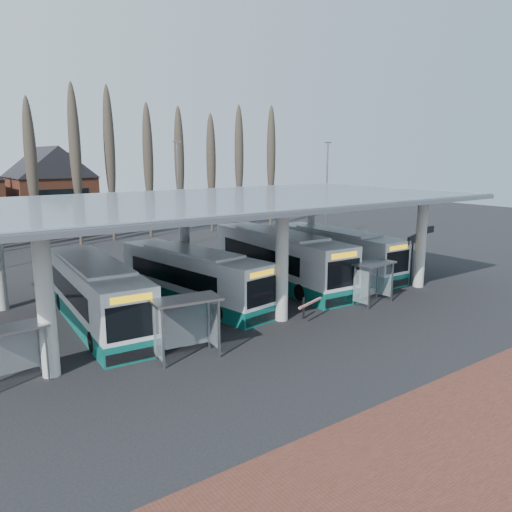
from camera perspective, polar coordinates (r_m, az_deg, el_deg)
ground at (r=25.71m, az=6.43°, el=-8.69°), size 140.00×140.00×0.00m
station_canopy at (r=30.68m, az=-3.46°, el=5.55°), size 32.00×16.00×6.34m
poplar_row at (r=53.34m, az=-18.36°, el=10.81°), size 45.10×1.10×14.50m
lamp_post_b at (r=49.27m, az=-8.87°, el=7.24°), size 0.80×0.16×10.17m
lamp_post_c at (r=52.54m, az=8.08°, el=7.51°), size 0.80×0.16×10.17m
bus_0 at (r=27.77m, az=-17.87°, el=-4.18°), size 3.50×12.42×3.41m
bus_1 at (r=30.53m, az=-7.31°, el=-2.44°), size 4.29×12.05×3.28m
bus_2 at (r=34.75m, az=2.63°, el=-0.35°), size 3.71×13.35×3.67m
bus_3 at (r=38.70m, az=9.12°, el=0.46°), size 2.90×11.91×3.29m
shelter_0 at (r=21.81m, az=-26.11°, el=-8.82°), size 2.60×1.44×2.34m
shelter_1 at (r=22.17m, az=-8.08°, el=-6.58°), size 3.14×1.88×2.75m
shelter_2 at (r=30.76m, az=13.10°, el=-1.97°), size 2.85×1.63×2.54m
info_sign_0 at (r=36.23m, az=17.49°, el=1.43°), size 2.19×0.92×3.41m
info_sign_1 at (r=42.10m, az=18.86°, el=2.48°), size 2.17×0.34×3.23m
barrier at (r=27.19m, az=6.05°, el=-5.50°), size 2.29×1.03×1.19m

